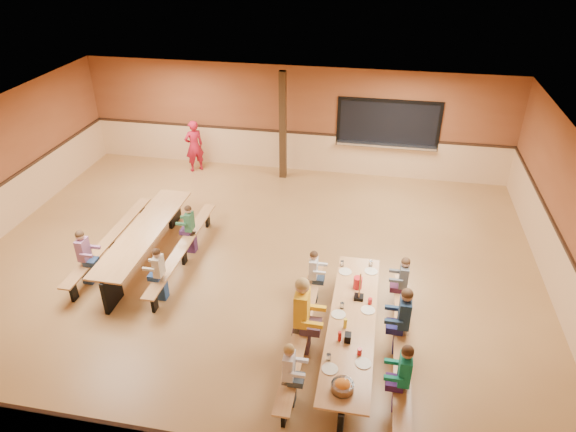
# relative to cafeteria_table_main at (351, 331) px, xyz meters

# --- Properties ---
(ground) EXTENTS (12.00, 12.00, 0.00)m
(ground) POSITION_rel_cafeteria_table_main_xyz_m (-2.25, 2.15, -0.53)
(ground) COLOR olive
(ground) RESTS_ON ground
(room_envelope) EXTENTS (12.04, 10.04, 3.02)m
(room_envelope) POSITION_rel_cafeteria_table_main_xyz_m (-2.25, 2.15, 0.16)
(room_envelope) COLOR brown
(room_envelope) RESTS_ON ground
(kitchen_pass_through) EXTENTS (2.78, 0.28, 1.38)m
(kitchen_pass_through) POSITION_rel_cafeteria_table_main_xyz_m (0.35, 7.11, 0.96)
(kitchen_pass_through) COLOR black
(kitchen_pass_through) RESTS_ON ground
(structural_post) EXTENTS (0.18, 0.18, 3.00)m
(structural_post) POSITION_rel_cafeteria_table_main_xyz_m (-2.45, 6.55, 0.97)
(structural_post) COLOR #301F10
(structural_post) RESTS_ON ground
(cafeteria_table_main) EXTENTS (1.91, 3.70, 0.74)m
(cafeteria_table_main) POSITION_rel_cafeteria_table_main_xyz_m (0.00, 0.00, 0.00)
(cafeteria_table_main) COLOR #B97F49
(cafeteria_table_main) RESTS_ON ground
(cafeteria_table_second) EXTENTS (1.91, 3.70, 0.74)m
(cafeteria_table_second) POSITION_rel_cafeteria_table_main_xyz_m (-4.51, 2.00, 0.00)
(cafeteria_table_second) COLOR #B97F49
(cafeteria_table_second) RESTS_ON ground
(seated_child_white_left) EXTENTS (0.34, 0.28, 1.15)m
(seated_child_white_left) POSITION_rel_cafeteria_table_main_xyz_m (-0.83, -1.17, 0.05)
(seated_child_white_left) COLOR white
(seated_child_white_left) RESTS_ON ground
(seated_adult_yellow) EXTENTS (0.49, 0.40, 1.46)m
(seated_adult_yellow) POSITION_rel_cafeteria_table_main_xyz_m (-0.83, -0.03, 0.20)
(seated_adult_yellow) COLOR yellow
(seated_adult_yellow) RESTS_ON ground
(seated_child_grey_left) EXTENTS (0.32, 0.26, 1.10)m
(seated_child_grey_left) POSITION_rel_cafeteria_table_main_xyz_m (-0.83, 1.30, 0.03)
(seated_child_grey_left) COLOR silver
(seated_child_grey_left) RESTS_ON ground
(seated_child_teal_right) EXTENTS (0.38, 0.31, 1.23)m
(seated_child_teal_right) POSITION_rel_cafeteria_table_main_xyz_m (0.83, -0.96, 0.09)
(seated_child_teal_right) COLOR #138567
(seated_child_teal_right) RESTS_ON ground
(seated_child_navy_right) EXTENTS (0.41, 0.33, 1.29)m
(seated_child_navy_right) POSITION_rel_cafeteria_table_main_xyz_m (0.83, 0.24, 0.12)
(seated_child_navy_right) COLOR navy
(seated_child_navy_right) RESTS_ON ground
(seated_child_char_right) EXTENTS (0.34, 0.28, 1.15)m
(seated_child_char_right) POSITION_rel_cafeteria_table_main_xyz_m (0.83, 1.33, 0.05)
(seated_child_char_right) COLOR #50565B
(seated_child_char_right) RESTS_ON ground
(seated_child_purple_sec) EXTENTS (0.36, 0.29, 1.19)m
(seated_child_purple_sec) POSITION_rel_cafeteria_table_main_xyz_m (-5.34, 1.02, 0.07)
(seated_child_purple_sec) COLOR #985F8B
(seated_child_purple_sec) RESTS_ON ground
(seated_child_green_sec) EXTENTS (0.33, 0.27, 1.12)m
(seated_child_green_sec) POSITION_rel_cafeteria_table_main_xyz_m (-3.69, 2.47, 0.03)
(seated_child_green_sec) COLOR #2F6743
(seated_child_green_sec) RESTS_ON ground
(seated_child_tan_sec) EXTENTS (0.33, 0.27, 1.12)m
(seated_child_tan_sec) POSITION_rel_cafeteria_table_main_xyz_m (-3.69, 0.81, 0.04)
(seated_child_tan_sec) COLOR beige
(seated_child_tan_sec) RESTS_ON ground
(standing_woman) EXTENTS (0.65, 0.64, 1.51)m
(standing_woman) POSITION_rel_cafeteria_table_main_xyz_m (-5.03, 6.50, 0.23)
(standing_woman) COLOR #A91327
(standing_woman) RESTS_ON ground
(punch_pitcher) EXTENTS (0.16, 0.16, 0.22)m
(punch_pitcher) POSITION_rel_cafeteria_table_main_xyz_m (0.02, 0.88, 0.32)
(punch_pitcher) COLOR red
(punch_pitcher) RESTS_ON cafeteria_table_main
(chip_bowl) EXTENTS (0.32, 0.32, 0.15)m
(chip_bowl) POSITION_rel_cafeteria_table_main_xyz_m (-0.02, -1.44, 0.29)
(chip_bowl) COLOR orange
(chip_bowl) RESTS_ON cafeteria_table_main
(napkin_dispenser) EXTENTS (0.10, 0.14, 0.13)m
(napkin_dispenser) POSITION_rel_cafeteria_table_main_xyz_m (-0.03, -0.47, 0.28)
(napkin_dispenser) COLOR black
(napkin_dispenser) RESTS_ON cafeteria_table_main
(condiment_mustard) EXTENTS (0.06, 0.06, 0.17)m
(condiment_mustard) POSITION_rel_cafeteria_table_main_xyz_m (-0.10, -0.18, 0.30)
(condiment_mustard) COLOR yellow
(condiment_mustard) RESTS_ON cafeteria_table_main
(condiment_ketchup) EXTENTS (0.06, 0.06, 0.17)m
(condiment_ketchup) POSITION_rel_cafeteria_table_main_xyz_m (-0.16, -0.48, 0.30)
(condiment_ketchup) COLOR #B2140F
(condiment_ketchup) RESTS_ON cafeteria_table_main
(table_paddle) EXTENTS (0.16, 0.16, 0.56)m
(table_paddle) POSITION_rel_cafeteria_table_main_xyz_m (0.06, 0.58, 0.35)
(table_paddle) COLOR black
(table_paddle) RESTS_ON cafeteria_table_main
(place_settings) EXTENTS (0.65, 3.30, 0.11)m
(place_settings) POSITION_rel_cafeteria_table_main_xyz_m (0.00, 0.00, 0.27)
(place_settings) COLOR beige
(place_settings) RESTS_ON cafeteria_table_main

